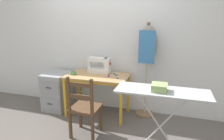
# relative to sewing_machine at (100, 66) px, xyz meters

# --- Properties ---
(ground_plane) EXTENTS (14.00, 14.00, 0.00)m
(ground_plane) POSITION_rel_sewing_machine_xyz_m (0.00, -0.47, -0.86)
(ground_plane) COLOR #5B5651
(wall_back) EXTENTS (10.00, 0.05, 2.55)m
(wall_back) POSITION_rel_sewing_machine_xyz_m (0.00, 0.21, 0.42)
(wall_back) COLOR silver
(wall_back) RESTS_ON ground_plane
(sewing_table) EXTENTS (1.07, 0.62, 0.73)m
(sewing_table) POSITION_rel_sewing_machine_xyz_m (0.00, -0.17, -0.22)
(sewing_table) COLOR tan
(sewing_table) RESTS_ON ground_plane
(sewing_machine) EXTENTS (0.41, 0.16, 0.30)m
(sewing_machine) POSITION_rel_sewing_machine_xyz_m (0.00, 0.00, 0.00)
(sewing_machine) COLOR white
(sewing_machine) RESTS_ON sewing_table
(fabric_bowl) EXTENTS (0.11, 0.11, 0.05)m
(fabric_bowl) POSITION_rel_sewing_machine_xyz_m (-0.41, -0.25, -0.10)
(fabric_bowl) COLOR #56895B
(fabric_bowl) RESTS_ON sewing_table
(scissors) EXTENTS (0.13, 0.04, 0.01)m
(scissors) POSITION_rel_sewing_machine_xyz_m (0.42, -0.26, -0.13)
(scissors) COLOR silver
(scissors) RESTS_ON sewing_table
(thread_spool_near_machine) EXTENTS (0.04, 0.04, 0.04)m
(thread_spool_near_machine) POSITION_rel_sewing_machine_xyz_m (0.22, -0.22, -0.11)
(thread_spool_near_machine) COLOR purple
(thread_spool_near_machine) RESTS_ON sewing_table
(thread_spool_mid_table) EXTENTS (0.04, 0.04, 0.04)m
(thread_spool_mid_table) POSITION_rel_sewing_machine_xyz_m (0.28, -0.04, -0.11)
(thread_spool_mid_table) COLOR #2875C1
(thread_spool_mid_table) RESTS_ON sewing_table
(thread_spool_far_edge) EXTENTS (0.04, 0.04, 0.04)m
(thread_spool_far_edge) POSITION_rel_sewing_machine_xyz_m (0.33, -0.10, -0.11)
(thread_spool_far_edge) COLOR #2875C1
(thread_spool_far_edge) RESTS_ON sewing_table
(wooden_chair) EXTENTS (0.40, 0.38, 0.93)m
(wooden_chair) POSITION_rel_sewing_machine_xyz_m (0.07, -0.85, -0.42)
(wooden_chair) COLOR #513823
(wooden_chair) RESTS_ON ground_plane
(filing_cabinet) EXTENTS (0.42, 0.56, 0.69)m
(filing_cabinet) POSITION_rel_sewing_machine_xyz_m (-0.81, -0.14, -0.51)
(filing_cabinet) COLOR #93999E
(filing_cabinet) RESTS_ON ground_plane
(dress_form) EXTENTS (0.32, 0.32, 1.62)m
(dress_form) POSITION_rel_sewing_machine_xyz_m (0.81, 0.07, 0.31)
(dress_form) COLOR #846647
(dress_form) RESTS_ON ground_plane
(ironing_board) EXTENTS (1.04, 0.37, 0.91)m
(ironing_board) POSITION_rel_sewing_machine_xyz_m (1.13, -1.06, -0.01)
(ironing_board) COLOR #ADB2B7
(ironing_board) RESTS_ON ground_plane
(storage_box) EXTENTS (0.17, 0.18, 0.08)m
(storage_box) POSITION_rel_sewing_machine_xyz_m (1.10, -1.08, 0.08)
(storage_box) COLOR #8EB266
(storage_box) RESTS_ON ironing_board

